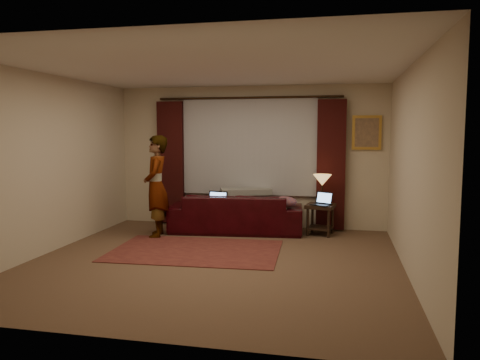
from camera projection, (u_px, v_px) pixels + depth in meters
name	position (u px, v px, depth m)	size (l,w,h in m)	color
floor	(215.00, 262.00, 6.40)	(5.00, 5.00, 0.01)	brown
ceiling	(213.00, 68.00, 6.13)	(5.00, 5.00, 0.02)	silver
wall_back	(249.00, 157.00, 8.70)	(5.00, 0.02, 2.60)	beige
wall_front	(134.00, 189.00, 3.84)	(5.00, 0.02, 2.60)	beige
wall_left	(48.00, 164.00, 6.79)	(0.02, 5.00, 2.60)	beige
wall_right	(410.00, 170.00, 5.75)	(0.02, 5.00, 2.60)	beige
sheer_curtain	(249.00, 146.00, 8.62)	(2.50, 0.05, 1.80)	#A6A6AE
drape_left	(171.00, 162.00, 8.92)	(0.50, 0.14, 2.30)	black
drape_right	(331.00, 165.00, 8.29)	(0.50, 0.14, 2.30)	black
curtain_rod	(248.00, 98.00, 8.48)	(0.04, 0.04, 3.40)	black
picture_frame	(367.00, 133.00, 8.18)	(0.50, 0.04, 0.60)	gold
sofa	(236.00, 206.00, 8.25)	(2.31, 1.00, 0.93)	black
throw_blanket	(246.00, 178.00, 8.43)	(0.90, 0.36, 0.11)	gray
clothing_pile	(283.00, 202.00, 7.98)	(0.46, 0.35, 0.19)	#754755
laptop_sofa	(215.00, 200.00, 8.13)	(0.34, 0.37, 0.25)	black
area_rug	(196.00, 251.00, 6.95)	(2.47, 1.65, 0.01)	maroon
end_table	(320.00, 220.00, 8.02)	(0.46, 0.46, 0.53)	black
tiffany_lamp	(322.00, 189.00, 8.04)	(0.32, 0.32, 0.51)	#9F7B46
laptop_table	(321.00, 199.00, 7.87)	(0.30, 0.33, 0.22)	black
person	(156.00, 186.00, 7.83)	(0.50, 0.50, 1.71)	gray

